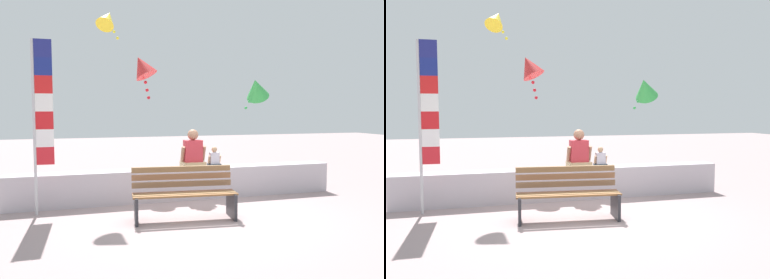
% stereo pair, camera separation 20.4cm
% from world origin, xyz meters
% --- Properties ---
extents(ground_plane, '(40.00, 40.00, 0.00)m').
position_xyz_m(ground_plane, '(0.00, 0.00, 0.00)').
color(ground_plane, gray).
extents(seawall_ledge, '(6.86, 0.45, 0.65)m').
position_xyz_m(seawall_ledge, '(0.00, 1.25, 0.33)').
color(seawall_ledge, '#B9B0B8').
rests_on(seawall_ledge, ground).
extents(park_bench, '(1.82, 0.79, 0.88)m').
position_xyz_m(park_bench, '(-0.33, -0.21, 0.42)').
color(park_bench, brown).
rests_on(park_bench, ground).
extents(person_adult, '(0.53, 0.39, 0.82)m').
position_xyz_m(person_adult, '(0.27, 1.23, 0.97)').
color(person_adult, tan).
rests_on(person_adult, seawall_ledge).
extents(person_child, '(0.28, 0.21, 0.44)m').
position_xyz_m(person_child, '(0.75, 1.23, 0.82)').
color(person_child, '#2B3949').
rests_on(person_child, seawall_ledge).
extents(flag_banner, '(0.35, 0.05, 3.11)m').
position_xyz_m(flag_banner, '(-2.69, 0.78, 1.81)').
color(flag_banner, '#B7B7BC').
rests_on(flag_banner, ground).
extents(kite_red, '(0.87, 0.82, 1.10)m').
position_xyz_m(kite_red, '(-0.56, 2.58, 2.89)').
color(kite_red, red).
extents(kite_yellow, '(0.80, 0.88, 0.95)m').
position_xyz_m(kite_yellow, '(-1.18, 4.67, 4.39)').
color(kite_yellow, yellow).
extents(kite_green, '(1.03, 1.05, 1.00)m').
position_xyz_m(kite_green, '(2.75, 3.32, 2.46)').
color(kite_green, green).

